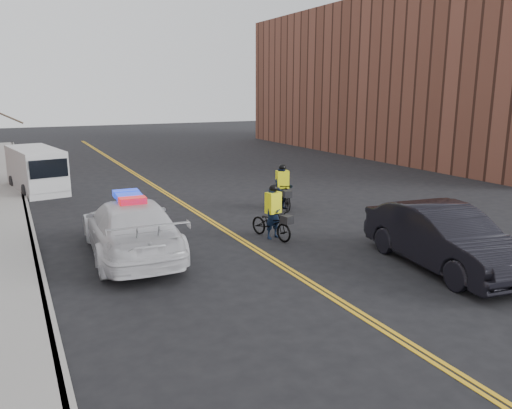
{
  "coord_description": "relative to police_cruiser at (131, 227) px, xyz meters",
  "views": [
    {
      "loc": [
        -6.44,
        -12.1,
        4.7
      ],
      "look_at": [
        0.19,
        1.19,
        1.3
      ],
      "focal_mm": 35.0,
      "sensor_mm": 36.0,
      "label": 1
    }
  ],
  "objects": [
    {
      "name": "ground",
      "position": [
        3.48,
        -1.93,
        -0.84
      ],
      "size": [
        120.0,
        120.0,
        0.0
      ],
      "primitive_type": "plane",
      "color": "black",
      "rests_on": "ground"
    },
    {
      "name": "center_line_left",
      "position": [
        3.4,
        6.07,
        -0.84
      ],
      "size": [
        0.1,
        60.0,
        0.01
      ],
      "primitive_type": "cube",
      "color": "gold",
      "rests_on": "ground"
    },
    {
      "name": "center_line_right",
      "position": [
        3.56,
        6.07,
        -0.84
      ],
      "size": [
        0.1,
        60.0,
        0.01
      ],
      "primitive_type": "cube",
      "color": "gold",
      "rests_on": "ground"
    },
    {
      "name": "curb",
      "position": [
        -2.52,
        6.07,
        -0.77
      ],
      "size": [
        0.2,
        60.0,
        0.15
      ],
      "primitive_type": "cube",
      "color": "#999590",
      "rests_on": "ground"
    },
    {
      "name": "building_across",
      "position": [
        25.48,
        16.07,
        4.66
      ],
      "size": [
        12.0,
        30.0,
        11.0
      ],
      "primitive_type": "cube",
      "color": "brown",
      "rests_on": "ground"
    },
    {
      "name": "police_cruiser",
      "position": [
        0.0,
        0.0,
        0.0
      ],
      "size": [
        2.66,
        5.88,
        1.83
      ],
      "rotation": [
        0.0,
        0.0,
        3.09
      ],
      "color": "white",
      "rests_on": "ground"
    },
    {
      "name": "dark_sedan",
      "position": [
        7.3,
        -4.78,
        0.01
      ],
      "size": [
        2.42,
        5.34,
        1.7
      ],
      "primitive_type": "imported",
      "rotation": [
        0.0,
        0.0,
        -0.12
      ],
      "color": "black",
      "rests_on": "ground"
    },
    {
      "name": "cargo_van",
      "position": [
        -1.82,
        11.55,
        0.15
      ],
      "size": [
        2.54,
        5.09,
        2.04
      ],
      "rotation": [
        0.0,
        0.0,
        0.17
      ],
      "color": "silver",
      "rests_on": "ground"
    },
    {
      "name": "cyclist_near",
      "position": [
        4.53,
        -0.28,
        -0.22
      ],
      "size": [
        1.07,
        1.92,
        1.79
      ],
      "rotation": [
        0.0,
        0.0,
        0.25
      ],
      "color": "black",
      "rests_on": "ground"
    },
    {
      "name": "cyclist_far",
      "position": [
        6.77,
        3.09,
        -0.11
      ],
      "size": [
        0.94,
        1.9,
        1.85
      ],
      "rotation": [
        0.0,
        0.0,
        -0.21
      ],
      "color": "black",
      "rests_on": "ground"
    }
  ]
}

